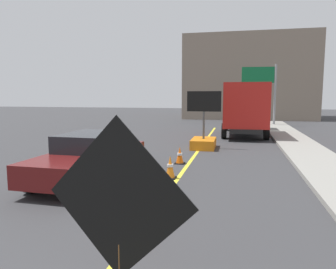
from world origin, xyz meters
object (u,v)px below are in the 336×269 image
at_px(arrow_board_trailer, 204,138).
at_px(traffic_cone_mid_lane, 158,185).
at_px(highway_guide_sign, 265,84).
at_px(traffic_cone_near_sign, 135,227).
at_px(box_truck, 245,107).
at_px(pickup_car, 91,157).
at_px(traffic_cone_far_lane, 170,167).
at_px(roadwork_sign, 119,203).
at_px(traffic_cone_curbside, 180,155).

relative_size(arrow_board_trailer, traffic_cone_mid_lane, 3.51).
bearing_deg(highway_guide_sign, arrow_board_trailer, -106.60).
relative_size(arrow_board_trailer, traffic_cone_near_sign, 4.11).
height_order(box_truck, pickup_car, box_truck).
bearing_deg(arrow_board_trailer, traffic_cone_far_lane, -93.87).
distance_m(highway_guide_sign, traffic_cone_near_sign, 23.02).
distance_m(arrow_board_trailer, traffic_cone_far_lane, 5.78).
xyz_separation_m(arrow_board_trailer, traffic_cone_far_lane, (-0.39, -5.76, -0.14)).
height_order(roadwork_sign, pickup_car, roadwork_sign).
distance_m(traffic_cone_mid_lane, traffic_cone_curbside, 4.16).
distance_m(pickup_car, traffic_cone_curbside, 3.55).
bearing_deg(pickup_car, traffic_cone_far_lane, 15.96).
xyz_separation_m(pickup_car, highway_guide_sign, (6.35, 18.75, 2.73)).
bearing_deg(traffic_cone_curbside, highway_guide_sign, 75.42).
bearing_deg(traffic_cone_mid_lane, pickup_car, 150.12).
bearing_deg(roadwork_sign, arrow_board_trailer, 92.24).
distance_m(roadwork_sign, traffic_cone_far_lane, 6.58).
bearing_deg(box_truck, traffic_cone_near_sign, -97.25).
distance_m(pickup_car, highway_guide_sign, 19.99).
height_order(arrow_board_trailer, traffic_cone_near_sign, arrow_board_trailer).
bearing_deg(traffic_cone_far_lane, pickup_car, -164.04).
bearing_deg(traffic_cone_curbside, box_truck, 75.11).
relative_size(box_truck, pickup_car, 1.52).
height_order(traffic_cone_near_sign, traffic_cone_curbside, traffic_cone_near_sign).
relative_size(box_truck, traffic_cone_near_sign, 10.65).
height_order(pickup_car, traffic_cone_near_sign, pickup_car).
xyz_separation_m(traffic_cone_mid_lane, traffic_cone_curbside, (-0.24, 4.16, -0.07)).
bearing_deg(roadwork_sign, traffic_cone_near_sign, 104.26).
distance_m(highway_guide_sign, traffic_cone_far_lane, 18.81).
bearing_deg(box_truck, pickup_car, -111.22).
xyz_separation_m(box_truck, traffic_cone_near_sign, (-2.00, -15.69, -1.43)).
bearing_deg(traffic_cone_near_sign, traffic_cone_curbside, 93.90).
xyz_separation_m(box_truck, pickup_car, (-4.63, -11.94, -1.06)).
relative_size(roadwork_sign, traffic_cone_far_lane, 3.35).
distance_m(highway_guide_sign, traffic_cone_curbside, 16.82).
relative_size(traffic_cone_mid_lane, traffic_cone_far_lane, 1.10).
bearing_deg(box_truck, traffic_cone_far_lane, -101.76).
xyz_separation_m(traffic_cone_far_lane, traffic_cone_curbside, (-0.09, 2.11, -0.03)).
height_order(traffic_cone_mid_lane, traffic_cone_far_lane, traffic_cone_mid_lane).
bearing_deg(traffic_cone_near_sign, arrow_board_trailer, 89.80).
bearing_deg(traffic_cone_curbside, arrow_board_trailer, 82.52).
bearing_deg(traffic_cone_near_sign, traffic_cone_mid_lane, 95.03).
bearing_deg(arrow_board_trailer, traffic_cone_mid_lane, -91.79).
height_order(pickup_car, traffic_cone_curbside, pickup_car).
relative_size(highway_guide_sign, traffic_cone_mid_lane, 6.50).
relative_size(box_truck, highway_guide_sign, 1.40).
bearing_deg(roadwork_sign, pickup_car, 118.63).
distance_m(arrow_board_trailer, pickup_car, 6.95).
height_order(box_truck, traffic_cone_mid_lane, box_truck).
relative_size(traffic_cone_mid_lane, traffic_cone_curbside, 1.23).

